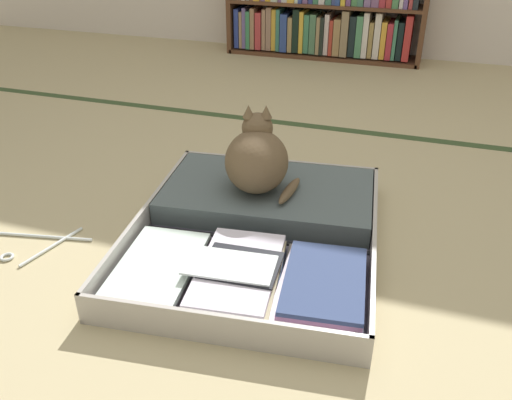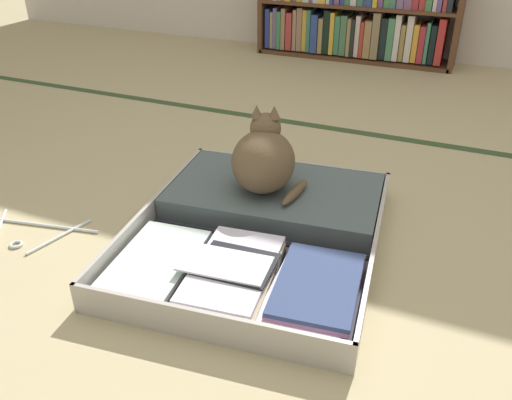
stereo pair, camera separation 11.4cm
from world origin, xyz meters
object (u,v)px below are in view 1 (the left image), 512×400
(bookshelf, at_px, (324,6))
(clothes_hanger, at_px, (20,242))
(black_cat, at_px, (257,159))
(open_suitcase, at_px, (260,226))

(bookshelf, xyz_separation_m, clothes_hanger, (-0.43, -2.44, -0.32))
(bookshelf, relative_size, clothes_hanger, 2.99)
(black_cat, bearing_deg, open_suitcase, -68.68)
(black_cat, bearing_deg, bookshelf, 95.80)
(clothes_hanger, bearing_deg, black_cat, 32.94)
(black_cat, xyz_separation_m, clothes_hanger, (-0.63, -0.41, -0.19))
(open_suitcase, xyz_separation_m, black_cat, (-0.06, 0.15, 0.15))
(open_suitcase, height_order, black_cat, black_cat)
(open_suitcase, xyz_separation_m, clothes_hanger, (-0.69, -0.26, -0.04))
(bookshelf, distance_m, clothes_hanger, 2.50)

